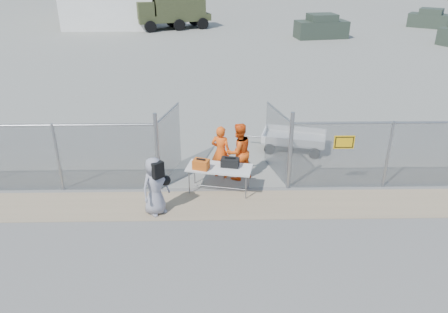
{
  "coord_description": "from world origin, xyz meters",
  "views": [
    {
      "loc": [
        -0.23,
        -9.92,
        6.76
      ],
      "look_at": [
        0.0,
        2.0,
        1.1
      ],
      "focal_mm": 35.0,
      "sensor_mm": 36.0,
      "label": 1
    }
  ],
  "objects_px": {
    "visitor": "(155,186)",
    "utility_trailer": "(294,140)",
    "folding_table": "(219,179)",
    "security_worker_left": "(221,152)",
    "security_worker_right": "(238,152)"
  },
  "relations": [
    {
      "from": "folding_table",
      "to": "security_worker_left",
      "type": "xyz_separation_m",
      "value": [
        0.06,
        0.97,
        0.47
      ]
    },
    {
      "from": "visitor",
      "to": "utility_trailer",
      "type": "distance_m",
      "value": 6.28
    },
    {
      "from": "folding_table",
      "to": "visitor",
      "type": "xyz_separation_m",
      "value": [
        -1.79,
        -1.18,
        0.44
      ]
    },
    {
      "from": "security_worker_right",
      "to": "utility_trailer",
      "type": "xyz_separation_m",
      "value": [
        2.18,
        2.23,
        -0.59
      ]
    },
    {
      "from": "folding_table",
      "to": "utility_trailer",
      "type": "bearing_deg",
      "value": 59.75
    },
    {
      "from": "security_worker_left",
      "to": "visitor",
      "type": "height_order",
      "value": "security_worker_left"
    },
    {
      "from": "folding_table",
      "to": "security_worker_right",
      "type": "bearing_deg",
      "value": 65.8
    },
    {
      "from": "security_worker_left",
      "to": "security_worker_right",
      "type": "height_order",
      "value": "security_worker_right"
    },
    {
      "from": "security_worker_right",
      "to": "visitor",
      "type": "height_order",
      "value": "security_worker_right"
    },
    {
      "from": "visitor",
      "to": "utility_trailer",
      "type": "xyz_separation_m",
      "value": [
        4.59,
        4.26,
        -0.5
      ]
    },
    {
      "from": "security_worker_left",
      "to": "visitor",
      "type": "relative_size",
      "value": 1.03
    },
    {
      "from": "security_worker_right",
      "to": "visitor",
      "type": "bearing_deg",
      "value": 9.46
    },
    {
      "from": "security_worker_right",
      "to": "visitor",
      "type": "distance_m",
      "value": 3.15
    },
    {
      "from": "security_worker_right",
      "to": "utility_trailer",
      "type": "distance_m",
      "value": 3.17
    },
    {
      "from": "security_worker_left",
      "to": "utility_trailer",
      "type": "distance_m",
      "value": 3.5
    }
  ]
}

